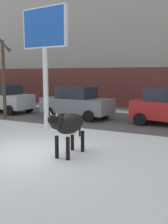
{
  "coord_description": "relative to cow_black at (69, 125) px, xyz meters",
  "views": [
    {
      "loc": [
        5.47,
        -6.89,
        2.58
      ],
      "look_at": [
        0.56,
        2.41,
        1.1
      ],
      "focal_mm": 43.8,
      "sensor_mm": 36.0,
      "label": 1
    }
  ],
  "objects": [
    {
      "name": "cow_black",
      "position": [
        0.0,
        0.0,
        0.0
      ],
      "size": [
        0.63,
        1.9,
        1.54
      ],
      "color": "black",
      "rests_on": "ground"
    },
    {
      "name": "road_strip",
      "position": [
        -1.12,
        6.85,
        -0.99
      ],
      "size": [
        60.0,
        5.6,
        0.01
      ],
      "primitive_type": "cube",
      "color": "#514F4C",
      "rests_on": "ground"
    },
    {
      "name": "car_grey_sedan",
      "position": [
        -3.44,
        6.6,
        -0.09
      ],
      "size": [
        4.32,
        2.22,
        1.84
      ],
      "color": "slate",
      "rests_on": "ground"
    },
    {
      "name": "pedestrian_by_cars",
      "position": [
        -5.77,
        10.0,
        -0.11
      ],
      "size": [
        0.36,
        0.24,
        1.73
      ],
      "color": "#282833",
      "rests_on": "ground"
    },
    {
      "name": "bare_tree_left_lot",
      "position": [
        -7.0,
        4.47,
        1.44
      ],
      "size": [
        0.81,
        0.8,
        4.91
      ],
      "color": "#4C3828",
      "rests_on": "ground"
    },
    {
      "name": "car_silver_hatchback",
      "position": [
        -8.67,
        6.39,
        -0.07
      ],
      "size": [
        3.62,
        2.13,
        1.86
      ],
      "color": "#B7BABF",
      "rests_on": "ground"
    },
    {
      "name": "billboard",
      "position": [
        -3.22,
        3.26,
        3.32
      ],
      "size": [
        2.53,
        0.49,
        5.56
      ],
      "color": "silver",
      "rests_on": "ground"
    },
    {
      "name": "building_facade",
      "position": [
        -1.12,
        14.01,
        5.49
      ],
      "size": [
        44.0,
        6.1,
        13.0
      ],
      "color": "gray",
      "rests_on": "ground"
    },
    {
      "name": "car_red_hatchback",
      "position": [
        1.71,
        6.73,
        -0.07
      ],
      "size": [
        3.62,
        2.13,
        1.86
      ],
      "color": "red",
      "rests_on": "ground"
    },
    {
      "name": "ground_plane",
      "position": [
        -1.12,
        -0.34,
        -0.99
      ],
      "size": [
        120.0,
        120.0,
        0.0
      ],
      "primitive_type": "plane",
      "color": "white"
    }
  ]
}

